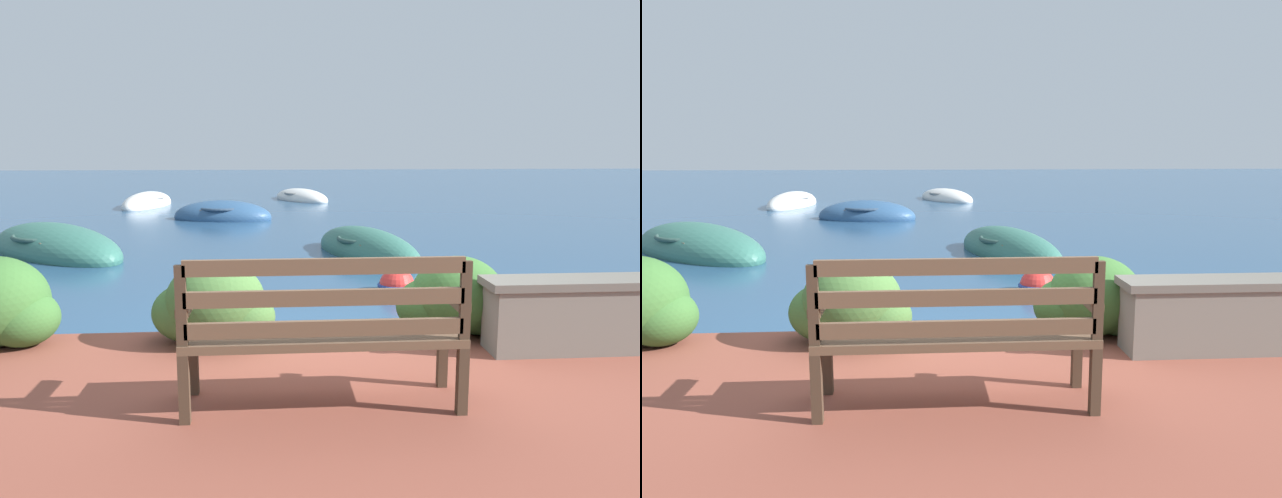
# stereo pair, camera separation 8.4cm
# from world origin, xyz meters

# --- Properties ---
(ground_plane) EXTENTS (80.00, 80.00, 0.00)m
(ground_plane) POSITION_xyz_m (0.00, 0.00, 0.00)
(ground_plane) COLOR navy
(park_bench) EXTENTS (1.65, 0.48, 0.93)m
(park_bench) POSITION_xyz_m (-0.16, -1.61, 0.71)
(park_bench) COLOR #433123
(park_bench) RESTS_ON patio_terrace
(stone_wall) EXTENTS (1.74, 0.39, 0.56)m
(stone_wall) POSITION_xyz_m (1.99, -0.72, 0.50)
(stone_wall) COLOR slate
(stone_wall) RESTS_ON patio_terrace
(hedge_clump_left) EXTENTS (0.97, 0.70, 0.66)m
(hedge_clump_left) POSITION_xyz_m (-0.91, -0.32, 0.51)
(hedge_clump_left) COLOR #426B33
(hedge_clump_left) RESTS_ON patio_terrace
(hedge_clump_centre) EXTENTS (0.95, 0.68, 0.65)m
(hedge_clump_centre) POSITION_xyz_m (1.05, -0.23, 0.50)
(hedge_clump_centre) COLOR #38662D
(hedge_clump_centre) RESTS_ON patio_terrace
(rowboat_nearest) EXTENTS (1.88, 2.96, 0.78)m
(rowboat_nearest) POSITION_xyz_m (1.08, 4.68, 0.07)
(rowboat_nearest) COLOR #336B5B
(rowboat_nearest) RESTS_ON ground_plane
(rowboat_mid) EXTENTS (3.29, 3.24, 0.88)m
(rowboat_mid) POSITION_xyz_m (-3.95, 5.21, 0.07)
(rowboat_mid) COLOR #336B5B
(rowboat_mid) RESTS_ON ground_plane
(rowboat_far) EXTENTS (2.55, 1.61, 0.79)m
(rowboat_far) POSITION_xyz_m (-1.60, 9.83, 0.07)
(rowboat_far) COLOR #2D517A
(rowboat_far) RESTS_ON ground_plane
(rowboat_outer) EXTENTS (1.52, 2.90, 0.74)m
(rowboat_outer) POSITION_xyz_m (-4.00, 13.19, 0.06)
(rowboat_outer) COLOR silver
(rowboat_outer) RESTS_ON ground_plane
(rowboat_distant) EXTENTS (2.20, 2.99, 0.64)m
(rowboat_distant) POSITION_xyz_m (0.54, 14.96, 0.06)
(rowboat_distant) COLOR silver
(rowboat_distant) RESTS_ON ground_plane
(mooring_buoy) EXTENTS (0.47, 0.47, 0.43)m
(mooring_buoy) POSITION_xyz_m (1.06, 2.17, 0.08)
(mooring_buoy) COLOR red
(mooring_buoy) RESTS_ON ground_plane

